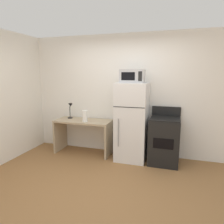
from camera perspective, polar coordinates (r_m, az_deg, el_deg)
ground_plane at (r=3.42m, az=-3.58°, el=-20.60°), size 12.00×12.00×0.00m
wall_back_white at (r=4.58m, az=3.88°, el=4.66°), size 5.00×0.10×2.60m
desk at (r=4.69m, az=-7.81°, el=-4.85°), size 1.24×0.55×0.75m
desk_lamp at (r=4.82m, az=-11.40°, el=1.06°), size 0.14×0.12×0.35m
paper_towel_roll at (r=4.47m, az=-7.47°, el=-1.14°), size 0.11×0.11×0.24m
refrigerator at (r=4.26m, az=5.49°, el=-2.73°), size 0.62×0.63×1.59m
microwave at (r=4.12m, az=5.66°, el=9.81°), size 0.46×0.35×0.26m
oven_range at (r=4.27m, az=14.17°, el=-7.54°), size 0.58×0.61×1.10m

